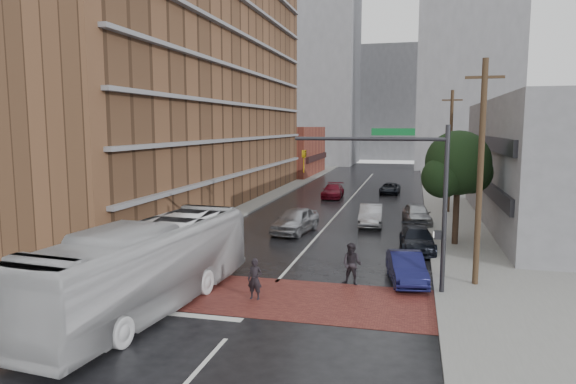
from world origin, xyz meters
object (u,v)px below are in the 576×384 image
Objects in this scene: pedestrian_a at (255,279)px; car_travel_a at (295,220)px; pedestrian_b at (352,264)px; car_travel_b at (371,215)px; car_parked_far at (417,214)px; transit_bus at (146,267)px; suv_travel at (390,188)px; car_travel_c at (333,191)px; car_parked_near at (406,268)px; car_parked_mid at (417,239)px.

car_travel_a is at bearing 100.74° from pedestrian_a.
pedestrian_b reaches higher than car_travel_b.
pedestrian_b reaches higher than car_parked_far.
car_travel_b is (3.32, 17.21, -0.11)m from pedestrian_a.
suv_travel is (7.58, 37.49, -1.16)m from transit_bus.
car_travel_b is at bearing -166.78° from car_parked_far.
car_travel_b is 0.97× the size of car_travel_c.
suv_travel is (0.50, 18.12, -0.18)m from car_travel_b.
pedestrian_b is 0.46× the size of car_parked_near.
transit_bus reaches higher than pedestrian_a.
car_travel_c reaches higher than car_parked_mid.
transit_bus is at bearing -157.72° from car_parked_near.
car_travel_b is (4.73, 3.75, -0.09)m from car_travel_a.
car_travel_c is at bearing 107.19° from car_parked_mid.
pedestrian_a is 17.53m from car_travel_b.
pedestrian_a is at bearing -92.59° from suv_travel.
pedestrian_a is 7.21m from car_parked_near.
car_parked_far is (0.00, 8.30, 0.08)m from car_parked_mid.
transit_bus reaches higher than pedestrian_b.
car_parked_mid is at bearing -12.78° from car_travel_a.
transit_bus is 3.00× the size of car_parked_near.
car_travel_c is 1.06× the size of car_parked_far.
car_parked_mid is at bearing -98.71° from car_parked_far.
car_parked_far is (7.96, 5.04, -0.09)m from car_travel_a.
car_parked_near reaches higher than suv_travel.
pedestrian_b is at bearing -109.23° from car_parked_far.
transit_bus is 33.17m from car_travel_c.
car_parked_far is at bearing 75.28° from pedestrian_a.
car_travel_b is 18.13m from suv_travel.
transit_bus is 7.22× the size of pedestrian_a.
car_travel_c is at bearing 100.07° from car_travel_a.
pedestrian_b is at bearing -86.71° from suv_travel.
car_travel_c reaches higher than car_parked_near.
car_travel_a is 1.06× the size of car_travel_c.
car_parked_mid is 1.05× the size of car_parked_far.
suv_travel is 1.00× the size of car_parked_near.
pedestrian_a is 0.39× the size of car_parked_far.
car_travel_a is (-5.07, 10.53, -0.11)m from pedestrian_b.
pedestrian_b is 0.41× the size of car_travel_c.
car_parked_far is (6.55, 18.51, -0.10)m from pedestrian_a.
car_parked_near is (7.63, -26.99, -0.00)m from car_travel_c.
pedestrian_b is 0.41× the size of car_parked_mid.
car_parked_far is (10.30, 20.67, -0.97)m from transit_bus.
car_parked_near is (7.45, -9.53, -0.16)m from car_travel_a.
transit_bus reaches higher than car_parked_far.
transit_bus is 20.65m from car_travel_b.
car_parked_near is at bearing 35.87° from pedestrian_b.
car_travel_b is 7.71m from car_parked_mid.
pedestrian_b is at bearing 39.71° from transit_bus.
car_travel_a is at bearing -156.33° from car_parked_far.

